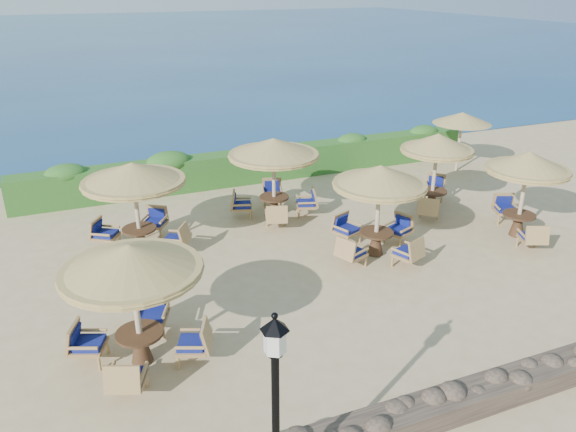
{
  "coord_description": "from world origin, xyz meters",
  "views": [
    {
      "loc": [
        -6.93,
        -12.41,
        7.24
      ],
      "look_at": [
        -1.57,
        0.57,
        1.3
      ],
      "focal_mm": 35.0,
      "sensor_mm": 36.0,
      "label": 1
    }
  ],
  "objects_px": {
    "extra_parasol": "(462,118)",
    "cafe_set_1": "(379,196)",
    "cafe_set_5": "(436,156)",
    "cafe_set_4": "(274,163)",
    "lamp_post": "(276,426)",
    "cafe_set_3": "(135,191)",
    "cafe_set_0": "(133,284)",
    "cafe_set_2": "(526,176)"
  },
  "relations": [
    {
      "from": "extra_parasol",
      "to": "cafe_set_5",
      "type": "bearing_deg",
      "value": -138.06
    },
    {
      "from": "cafe_set_4",
      "to": "cafe_set_5",
      "type": "distance_m",
      "value": 5.34
    },
    {
      "from": "cafe_set_5",
      "to": "cafe_set_2",
      "type": "bearing_deg",
      "value": -66.3
    },
    {
      "from": "cafe_set_0",
      "to": "lamp_post",
      "type": "bearing_deg",
      "value": -73.23
    },
    {
      "from": "cafe_set_2",
      "to": "cafe_set_5",
      "type": "height_order",
      "value": "same"
    },
    {
      "from": "lamp_post",
      "to": "cafe_set_1",
      "type": "distance_m",
      "value": 8.73
    },
    {
      "from": "lamp_post",
      "to": "cafe_set_4",
      "type": "bearing_deg",
      "value": 69.02
    },
    {
      "from": "extra_parasol",
      "to": "cafe_set_4",
      "type": "relative_size",
      "value": 0.82
    },
    {
      "from": "extra_parasol",
      "to": "cafe_set_1",
      "type": "bearing_deg",
      "value": -142.62
    },
    {
      "from": "extra_parasol",
      "to": "cafe_set_3",
      "type": "bearing_deg",
      "value": -169.07
    },
    {
      "from": "cafe_set_0",
      "to": "cafe_set_1",
      "type": "xyz_separation_m",
      "value": [
        6.92,
        2.41,
        -0.05
      ]
    },
    {
      "from": "lamp_post",
      "to": "cafe_set_0",
      "type": "height_order",
      "value": "lamp_post"
    },
    {
      "from": "cafe_set_2",
      "to": "cafe_set_4",
      "type": "bearing_deg",
      "value": 146.19
    },
    {
      "from": "cafe_set_1",
      "to": "cafe_set_0",
      "type": "bearing_deg",
      "value": -160.81
    },
    {
      "from": "cafe_set_0",
      "to": "cafe_set_3",
      "type": "bearing_deg",
      "value": 81.36
    },
    {
      "from": "cafe_set_4",
      "to": "cafe_set_3",
      "type": "bearing_deg",
      "value": -168.76
    },
    {
      "from": "cafe_set_0",
      "to": "cafe_set_2",
      "type": "bearing_deg",
      "value": 9.18
    },
    {
      "from": "lamp_post",
      "to": "cafe_set_0",
      "type": "xyz_separation_m",
      "value": [
        -1.29,
        4.27,
        0.26
      ]
    },
    {
      "from": "extra_parasol",
      "to": "cafe_set_5",
      "type": "height_order",
      "value": "cafe_set_5"
    },
    {
      "from": "lamp_post",
      "to": "cafe_set_3",
      "type": "bearing_deg",
      "value": 92.99
    },
    {
      "from": "cafe_set_0",
      "to": "cafe_set_1",
      "type": "height_order",
      "value": "same"
    },
    {
      "from": "cafe_set_4",
      "to": "cafe_set_5",
      "type": "xyz_separation_m",
      "value": [
        5.12,
        -1.51,
        0.06
      ]
    },
    {
      "from": "extra_parasol",
      "to": "cafe_set_0",
      "type": "relative_size",
      "value": 0.84
    },
    {
      "from": "cafe_set_3",
      "to": "cafe_set_5",
      "type": "xyz_separation_m",
      "value": [
        9.58,
        -0.63,
        0.08
      ]
    },
    {
      "from": "cafe_set_1",
      "to": "cafe_set_3",
      "type": "distance_m",
      "value": 6.73
    },
    {
      "from": "extra_parasol",
      "to": "cafe_set_4",
      "type": "distance_m",
      "value": 8.79
    },
    {
      "from": "cafe_set_1",
      "to": "cafe_set_3",
      "type": "relative_size",
      "value": 1.0
    },
    {
      "from": "cafe_set_1",
      "to": "cafe_set_2",
      "type": "distance_m",
      "value": 4.68
    },
    {
      "from": "cafe_set_1",
      "to": "cafe_set_4",
      "type": "relative_size",
      "value": 0.98
    },
    {
      "from": "extra_parasol",
      "to": "cafe_set_2",
      "type": "distance_m",
      "value": 6.31
    },
    {
      "from": "extra_parasol",
      "to": "cafe_set_2",
      "type": "bearing_deg",
      "value": -111.6
    },
    {
      "from": "cafe_set_0",
      "to": "cafe_set_1",
      "type": "distance_m",
      "value": 7.32
    },
    {
      "from": "cafe_set_2",
      "to": "cafe_set_3",
      "type": "distance_m",
      "value": 11.28
    },
    {
      "from": "cafe_set_1",
      "to": "cafe_set_4",
      "type": "height_order",
      "value": "same"
    },
    {
      "from": "extra_parasol",
      "to": "cafe_set_1",
      "type": "distance_m",
      "value": 8.78
    },
    {
      "from": "extra_parasol",
      "to": "cafe_set_0",
      "type": "xyz_separation_m",
      "value": [
        -13.89,
        -7.73,
        -0.36
      ]
    },
    {
      "from": "cafe_set_4",
      "to": "cafe_set_1",
      "type": "bearing_deg",
      "value": -65.77
    },
    {
      "from": "cafe_set_0",
      "to": "cafe_set_1",
      "type": "bearing_deg",
      "value": 19.19
    },
    {
      "from": "lamp_post",
      "to": "cafe_set_4",
      "type": "height_order",
      "value": "lamp_post"
    },
    {
      "from": "lamp_post",
      "to": "cafe_set_0",
      "type": "distance_m",
      "value": 4.47
    },
    {
      "from": "cafe_set_1",
      "to": "extra_parasol",
      "type": "bearing_deg",
      "value": 37.38
    },
    {
      "from": "cafe_set_3",
      "to": "extra_parasol",
      "type": "bearing_deg",
      "value": 10.93
    }
  ]
}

